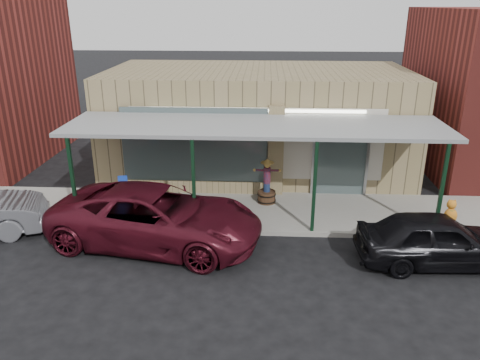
# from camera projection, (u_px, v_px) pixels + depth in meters

# --- Properties ---
(ground) EXTENTS (120.00, 120.00, 0.00)m
(ground) POSITION_uv_depth(u_px,v_px,m) (251.00, 270.00, 12.49)
(ground) COLOR black
(ground) RESTS_ON ground
(sidewalk) EXTENTS (40.00, 3.20, 0.15)m
(sidewalk) POSITION_uv_depth(u_px,v_px,m) (254.00, 211.00, 15.82)
(sidewalk) COLOR gray
(sidewalk) RESTS_ON ground
(storefront) EXTENTS (12.00, 6.25, 4.20)m
(storefront) POSITION_uv_depth(u_px,v_px,m) (258.00, 121.00, 19.36)
(storefront) COLOR #8C7956
(storefront) RESTS_ON ground
(awning) EXTENTS (12.00, 3.00, 3.04)m
(awning) POSITION_uv_depth(u_px,v_px,m) (255.00, 127.00, 14.74)
(awning) COLOR gray
(awning) RESTS_ON ground
(block_buildings_near) EXTENTS (61.00, 8.00, 8.00)m
(block_buildings_near) POSITION_uv_depth(u_px,v_px,m) (306.00, 77.00, 19.63)
(block_buildings_near) COLOR maroon
(block_buildings_near) RESTS_ON ground
(barrel_scarecrow) EXTENTS (0.97, 0.72, 1.60)m
(barrel_scarecrow) POSITION_uv_depth(u_px,v_px,m) (267.00, 188.00, 16.18)
(barrel_scarecrow) COLOR #43251A
(barrel_scarecrow) RESTS_ON sidewalk
(barrel_pumpkin) EXTENTS (0.73, 0.73, 0.66)m
(barrel_pumpkin) POSITION_uv_depth(u_px,v_px,m) (180.00, 204.00, 15.64)
(barrel_pumpkin) COLOR #43251A
(barrel_pumpkin) RESTS_ON sidewalk
(handicap_sign) EXTENTS (0.29, 0.08, 1.40)m
(handicap_sign) POSITION_uv_depth(u_px,v_px,m) (124.00, 190.00, 15.01)
(handicap_sign) COLOR gray
(handicap_sign) RESTS_ON sidewalk
(parked_sedan) EXTENTS (4.34, 1.93, 1.57)m
(parked_sedan) POSITION_uv_depth(u_px,v_px,m) (438.00, 239.00, 12.58)
(parked_sedan) COLOR black
(parked_sedan) RESTS_ON ground
(car_maroon) EXTENTS (6.55, 3.88, 1.71)m
(car_maroon) POSITION_uv_depth(u_px,v_px,m) (157.00, 217.00, 13.60)
(car_maroon) COLOR #4A0E1B
(car_maroon) RESTS_ON ground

